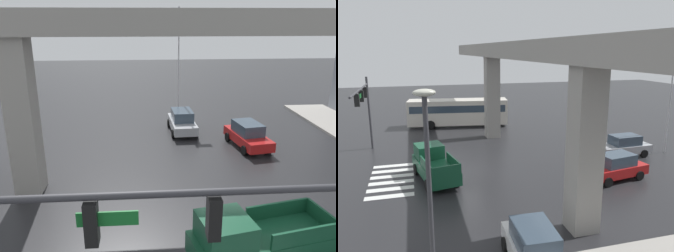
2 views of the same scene
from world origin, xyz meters
TOP-DOWN VIEW (x-y plane):
  - ground_plane at (0.00, 0.00)m, footprint 120.00×120.00m
  - elevated_overpass at (0.00, 4.27)m, footprint 48.81×1.84m
  - pickup_truck at (0.62, -2.01)m, footprint 5.38×2.87m
  - sedan_silver at (-0.20, 13.01)m, footprint 2.10×4.37m
  - sedan_red at (3.92, 9.50)m, footprint 2.49×4.53m
  - traffic_signal_mast at (-5.30, -6.71)m, footprint 8.69×0.32m
  - flagpole at (0.00, 16.93)m, footprint 1.16×0.12m

SIDE VIEW (x-z plane):
  - ground_plane at x=0.00m, z-range 0.00..0.00m
  - sedan_silver at x=-0.20m, z-range -0.01..1.71m
  - sedan_red at x=3.92m, z-range -0.01..1.71m
  - pickup_truck at x=0.62m, z-range -0.05..2.03m
  - traffic_signal_mast at x=-5.30m, z-range 1.46..7.66m
  - flagpole at x=0.00m, z-range 0.78..10.16m
  - elevated_overpass at x=0.00m, z-range 3.00..11.94m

